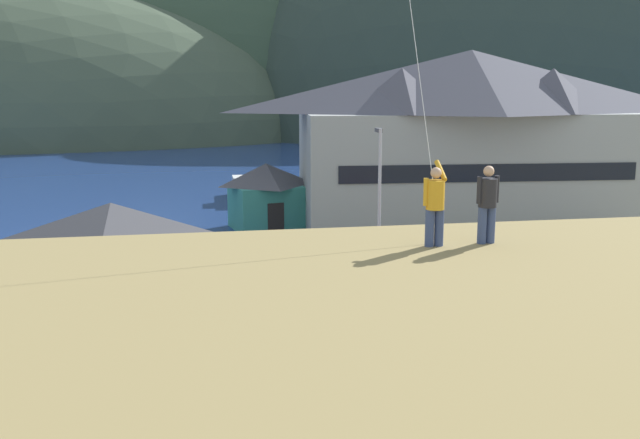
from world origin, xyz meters
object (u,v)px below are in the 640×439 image
Objects in this scene: parked_car_front_row_end at (33,360)px; parking_light_pole at (379,193)px; wharf_dock at (287,199)px; parked_car_front_row_silver at (472,271)px; person_companion at (487,202)px; harbor_lodge at (469,135)px; parked_car_back_row_left at (381,278)px; parked_car_front_row_red at (574,272)px; parked_car_mid_row_center at (488,316)px; storage_shed_waterside at (266,195)px; person_kite_flyer at (435,203)px; storage_shed_near_lot at (114,258)px; moored_boat_wharfside at (243,193)px; parked_car_back_row_right at (197,340)px; moored_boat_outer_mooring at (330,193)px; parked_car_corner_spot at (360,320)px.

parked_car_front_row_end is 0.58× the size of parking_light_pole.
parked_car_front_row_silver is at bearing -78.53° from wharf_dock.
wharf_dock is 7.11× the size of person_companion.
harbor_lodge is 5.70× the size of parked_car_back_row_left.
parked_car_front_row_end is at bearing -110.32° from wharf_dock.
parking_light_pole is (-8.38, 4.24, 3.34)m from parked_car_front_row_red.
parked_car_mid_row_center and parked_car_front_row_end have the same top height.
storage_shed_waterside is 17.43m from parked_car_back_row_left.
storage_shed_waterside is at bearing 172.59° from harbor_lodge.
person_kite_flyer is at bearing -113.00° from harbor_lodge.
storage_shed_near_lot is at bearing 179.99° from parked_car_back_row_left.
moored_boat_wharfside reaches higher than parked_car_back_row_right.
wharf_dock is at bearing 68.02° from storage_shed_near_lot.
harbor_lodge is 20.53m from moored_boat_wharfside.
parked_car_front_row_red is (6.28, -28.02, 0.34)m from moored_boat_outer_mooring.
harbor_lodge reaches higher than storage_shed_near_lot.
storage_shed_near_lot is 11.81m from parked_car_back_row_left.
storage_shed_near_lot is 10.98m from parked_car_corner_spot.
parked_car_back_row_right is 1.00× the size of parked_car_mid_row_center.
harbor_lodge is at bearing 59.15° from parked_car_corner_spot.
parked_car_front_row_red is at bearing -1.53° from storage_shed_near_lot.
moored_boat_outer_mooring reaches higher than parked_car_front_row_end.
parked_car_front_row_silver is at bearing 64.81° from person_kite_flyer.
harbor_lodge is 22.97m from parked_car_mid_row_center.
parked_car_mid_row_center is (-0.25, -33.28, 0.34)m from moored_boat_outer_mooring.
parking_light_pole is at bearing 16.35° from storage_shed_near_lot.
person_companion is at bearing -87.08° from storage_shed_waterside.
person_companion is at bearing -114.60° from parked_car_mid_row_center.
wharf_dock is 2.91× the size of parked_car_front_row_red.
parked_car_corner_spot is at bearing -98.97° from moored_boat_outer_mooring.
person_companion is (2.48, -44.43, 6.54)m from moored_boat_wharfside.
moored_boat_wharfside is (-0.81, 11.75, -1.61)m from storage_shed_waterside.
storage_shed_waterside is 3.17× the size of person_companion.
harbor_lodge reaches higher than parked_car_mid_row_center.
parked_car_corner_spot is (-12.35, -20.67, -5.28)m from harbor_lodge.
parked_car_mid_row_center is 2.34× the size of person_kite_flyer.
person_companion reaches higher than parked_car_back_row_right.
storage_shed_waterside is at bearing 78.43° from parked_car_back_row_right.
storage_shed_near_lot reaches higher than parked_car_front_row_red.
parked_car_back_row_right and parked_car_back_row_left have the same top height.
harbor_lodge is 33.13m from parked_car_front_row_end.
wharf_dock is at bearing 69.68° from parked_car_front_row_end.
person_companion is at bearing 2.95° from person_kite_flyer.
parked_car_back_row_left is at bearing -123.42° from harbor_lodge.
storage_shed_waterside is 0.73× the size of parking_light_pole.
parking_light_pole is at bearing 78.65° from person_kite_flyer.
harbor_lodge is at bearing 43.78° from parked_car_front_row_end.
wharf_dock is 27.07m from parked_car_back_row_left.
parked_car_mid_row_center is at bearing -74.90° from storage_shed_waterside.
parked_car_corner_spot is (6.05, 1.08, 0.00)m from parked_car_back_row_right.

